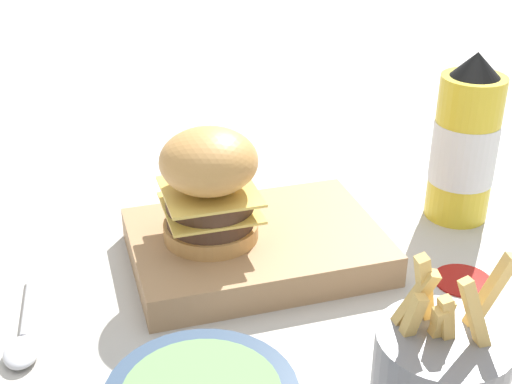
{
  "coord_description": "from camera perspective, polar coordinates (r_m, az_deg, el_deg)",
  "views": [
    {
      "loc": [
        -0.23,
        -0.63,
        0.44
      ],
      "look_at": [
        -0.04,
        0.02,
        0.09
      ],
      "focal_mm": 50.0,
      "sensor_mm": 36.0,
      "label": 1
    }
  ],
  "objects": [
    {
      "name": "serving_board",
      "position": [
        0.8,
        0.0,
        -4.35
      ],
      "size": [
        0.27,
        0.19,
        0.04
      ],
      "color": "#A37A51",
      "rests_on": "ground_plane"
    },
    {
      "name": "ground_plane",
      "position": [
        0.81,
        3.05,
        -5.65
      ],
      "size": [
        6.0,
        6.0,
        0.0
      ],
      "primitive_type": "plane",
      "color": "#B7B2A8"
    },
    {
      "name": "ketchup_puddle",
      "position": [
        0.81,
        16.22,
        -6.76
      ],
      "size": [
        0.06,
        0.06,
        0.0
      ],
      "color": "#9E140F",
      "rests_on": "ground_plane"
    },
    {
      "name": "burger",
      "position": [
        0.75,
        -3.74,
        0.59
      ],
      "size": [
        0.1,
        0.1,
        0.13
      ],
      "color": "tan",
      "rests_on": "serving_board"
    },
    {
      "name": "ketchup_bottle",
      "position": [
        0.89,
        16.36,
        3.64
      ],
      "size": [
        0.08,
        0.08,
        0.21
      ],
      "color": "yellow",
      "rests_on": "ground_plane"
    },
    {
      "name": "fries_basket",
      "position": [
        0.63,
        14.5,
        -13.41
      ],
      "size": [
        0.11,
        0.11,
        0.14
      ],
      "color": "slate",
      "rests_on": "ground_plane"
    },
    {
      "name": "spoon",
      "position": [
        0.72,
        -18.18,
        -11.34
      ],
      "size": [
        0.04,
        0.15,
        0.01
      ],
      "rotation": [
        0.0,
        0.0,
        4.63
      ],
      "color": "silver",
      "rests_on": "ground_plane"
    }
  ]
}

